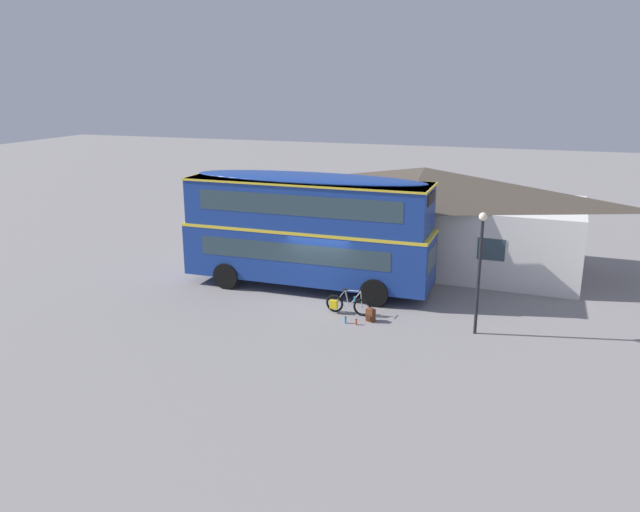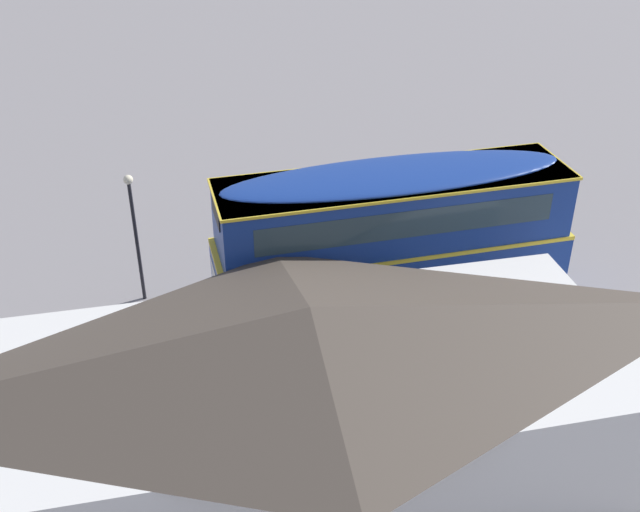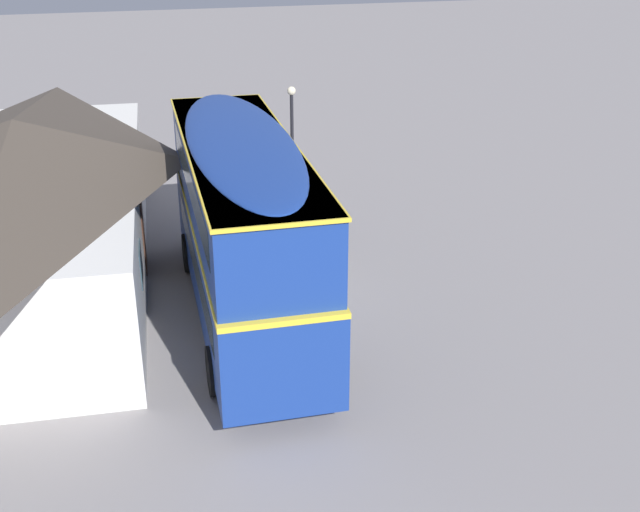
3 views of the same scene
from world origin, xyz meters
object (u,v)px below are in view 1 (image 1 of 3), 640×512
at_px(street_lamp, 480,259).
at_px(touring_bicycle, 346,304).
at_px(double_decker_bus, 308,226).
at_px(water_bottle_blue_sports, 345,320).
at_px(backpack_on_ground, 371,314).
at_px(water_bottle_red_squeeze, 356,322).

bearing_deg(street_lamp, touring_bicycle, 175.70).
bearing_deg(double_decker_bus, touring_bicycle, -44.89).
bearing_deg(double_decker_bus, water_bottle_blue_sports, -51.41).
distance_m(backpack_on_ground, water_bottle_red_squeeze, 0.66).
xyz_separation_m(backpack_on_ground, water_bottle_blue_sports, (-0.80, -0.47, -0.15)).
bearing_deg(water_bottle_red_squeeze, double_decker_bus, 132.45).
xyz_separation_m(touring_bicycle, water_bottle_red_squeeze, (0.64, -0.93, -0.27)).
distance_m(double_decker_bus, water_bottle_blue_sports, 4.88).
height_order(touring_bicycle, water_bottle_red_squeeze, touring_bicycle).
xyz_separation_m(double_decker_bus, water_bottle_red_squeeze, (3.01, -3.29, -2.54)).
xyz_separation_m(double_decker_bus, street_lamp, (7.08, -2.72, 0.00)).
distance_m(double_decker_bus, touring_bicycle, 4.05).
xyz_separation_m(water_bottle_red_squeeze, street_lamp, (4.07, 0.57, 2.54)).
bearing_deg(backpack_on_ground, water_bottle_blue_sports, -149.76).
height_order(backpack_on_ground, street_lamp, street_lamp).
bearing_deg(water_bottle_red_squeeze, touring_bicycle, 124.51).
relative_size(double_decker_bus, street_lamp, 2.42).
bearing_deg(street_lamp, water_bottle_red_squeeze, -171.98).
bearing_deg(touring_bicycle, street_lamp, -4.30).
bearing_deg(backpack_on_ground, water_bottle_red_squeeze, -128.71).
xyz_separation_m(water_bottle_blue_sports, water_bottle_red_squeeze, (0.41, -0.03, -0.02)).
height_order(water_bottle_blue_sports, street_lamp, street_lamp).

